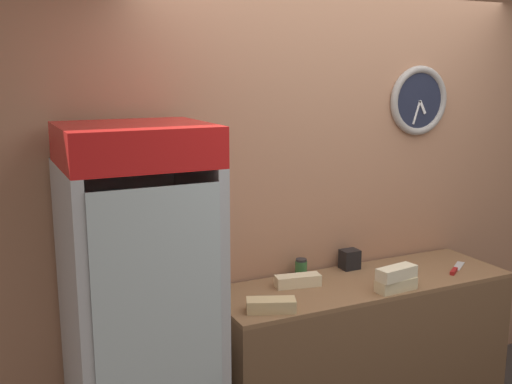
{
  "coord_description": "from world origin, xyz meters",
  "views": [
    {
      "loc": [
        -1.98,
        -1.89,
        2.06
      ],
      "look_at": [
        -0.66,
        0.89,
        1.44
      ],
      "focal_mm": 42.0,
      "sensor_mm": 36.0,
      "label": 1
    }
  ],
  "objects_px": {
    "beverage_cooler": "(137,297)",
    "napkin_dispenser": "(350,259)",
    "sandwich_stack_bottom": "(396,285)",
    "chefs_knife": "(455,269)",
    "sandwich_flat_left": "(271,305)",
    "condiment_jar": "(301,268)",
    "sandwich_stack_middle": "(397,273)",
    "sandwich_flat_right": "(298,281)"
  },
  "relations": [
    {
      "from": "sandwich_flat_left",
      "to": "sandwich_stack_bottom",
      "type": "bearing_deg",
      "value": -2.7
    },
    {
      "from": "sandwich_stack_middle",
      "to": "chefs_knife",
      "type": "distance_m",
      "value": 0.56
    },
    {
      "from": "sandwich_flat_right",
      "to": "chefs_knife",
      "type": "xyz_separation_m",
      "value": [
        1.0,
        -0.18,
        -0.02
      ]
    },
    {
      "from": "chefs_knife",
      "to": "napkin_dispenser",
      "type": "xyz_separation_m",
      "value": [
        -0.56,
        0.31,
        0.05
      ]
    },
    {
      "from": "sandwich_flat_right",
      "to": "chefs_knife",
      "type": "distance_m",
      "value": 1.02
    },
    {
      "from": "beverage_cooler",
      "to": "sandwich_stack_middle",
      "type": "relative_size",
      "value": 7.29
    },
    {
      "from": "beverage_cooler",
      "to": "napkin_dispenser",
      "type": "bearing_deg",
      "value": 9.52
    },
    {
      "from": "sandwich_stack_bottom",
      "to": "condiment_jar",
      "type": "bearing_deg",
      "value": 129.5
    },
    {
      "from": "sandwich_stack_bottom",
      "to": "sandwich_stack_middle",
      "type": "relative_size",
      "value": 0.98
    },
    {
      "from": "sandwich_flat_right",
      "to": "chefs_knife",
      "type": "relative_size",
      "value": 1.05
    },
    {
      "from": "sandwich_stack_middle",
      "to": "sandwich_flat_left",
      "type": "height_order",
      "value": "sandwich_stack_middle"
    },
    {
      "from": "sandwich_stack_bottom",
      "to": "chefs_knife",
      "type": "height_order",
      "value": "sandwich_stack_bottom"
    },
    {
      "from": "sandwich_flat_left",
      "to": "chefs_knife",
      "type": "bearing_deg",
      "value": 3.52
    },
    {
      "from": "sandwich_flat_right",
      "to": "condiment_jar",
      "type": "relative_size",
      "value": 2.53
    },
    {
      "from": "beverage_cooler",
      "to": "chefs_knife",
      "type": "height_order",
      "value": "beverage_cooler"
    },
    {
      "from": "beverage_cooler",
      "to": "sandwich_stack_middle",
      "type": "xyz_separation_m",
      "value": [
        1.4,
        -0.19,
        -0.03
      ]
    },
    {
      "from": "sandwich_flat_left",
      "to": "sandwich_flat_right",
      "type": "relative_size",
      "value": 0.99
    },
    {
      "from": "sandwich_stack_bottom",
      "to": "napkin_dispenser",
      "type": "distance_m",
      "value": 0.43
    },
    {
      "from": "chefs_knife",
      "to": "condiment_jar",
      "type": "distance_m",
      "value": 0.96
    },
    {
      "from": "chefs_knife",
      "to": "sandwich_flat_right",
      "type": "bearing_deg",
      "value": 169.85
    },
    {
      "from": "condiment_jar",
      "to": "chefs_knife",
      "type": "bearing_deg",
      "value": -19.44
    },
    {
      "from": "beverage_cooler",
      "to": "sandwich_flat_right",
      "type": "height_order",
      "value": "beverage_cooler"
    },
    {
      "from": "sandwich_stack_middle",
      "to": "sandwich_flat_right",
      "type": "xyz_separation_m",
      "value": [
        -0.46,
        0.29,
        -0.07
      ]
    },
    {
      "from": "sandwich_stack_bottom",
      "to": "napkin_dispenser",
      "type": "relative_size",
      "value": 2.05
    },
    {
      "from": "sandwich_flat_right",
      "to": "beverage_cooler",
      "type": "bearing_deg",
      "value": -173.82
    },
    {
      "from": "beverage_cooler",
      "to": "sandwich_flat_left",
      "type": "relative_size",
      "value": 6.86
    },
    {
      "from": "sandwich_stack_bottom",
      "to": "napkin_dispenser",
      "type": "bearing_deg",
      "value": 92.68
    },
    {
      "from": "beverage_cooler",
      "to": "sandwich_flat_right",
      "type": "xyz_separation_m",
      "value": [
        0.94,
        0.1,
        -0.1
      ]
    },
    {
      "from": "beverage_cooler",
      "to": "chefs_knife",
      "type": "xyz_separation_m",
      "value": [
        1.94,
        -0.08,
        -0.12
      ]
    },
    {
      "from": "napkin_dispenser",
      "to": "sandwich_stack_bottom",
      "type": "bearing_deg",
      "value": -87.32
    },
    {
      "from": "sandwich_stack_bottom",
      "to": "condiment_jar",
      "type": "relative_size",
      "value": 2.32
    },
    {
      "from": "sandwich_stack_bottom",
      "to": "sandwich_flat_left",
      "type": "bearing_deg",
      "value": 177.3
    },
    {
      "from": "beverage_cooler",
      "to": "sandwich_stack_middle",
      "type": "bearing_deg",
      "value": -7.84
    },
    {
      "from": "beverage_cooler",
      "to": "sandwich_flat_left",
      "type": "distance_m",
      "value": 0.67
    },
    {
      "from": "sandwich_flat_left",
      "to": "condiment_jar",
      "type": "relative_size",
      "value": 2.51
    },
    {
      "from": "sandwich_stack_middle",
      "to": "condiment_jar",
      "type": "xyz_separation_m",
      "value": [
        -0.36,
        0.43,
        -0.05
      ]
    },
    {
      "from": "sandwich_flat_left",
      "to": "condiment_jar",
      "type": "distance_m",
      "value": 0.56
    },
    {
      "from": "beverage_cooler",
      "to": "chefs_knife",
      "type": "relative_size",
      "value": 7.19
    },
    {
      "from": "sandwich_flat_right",
      "to": "chefs_knife",
      "type": "bearing_deg",
      "value": -10.15
    },
    {
      "from": "sandwich_flat_left",
      "to": "chefs_knife",
      "type": "distance_m",
      "value": 1.3
    },
    {
      "from": "beverage_cooler",
      "to": "sandwich_flat_right",
      "type": "bearing_deg",
      "value": 6.18
    },
    {
      "from": "sandwich_stack_bottom",
      "to": "sandwich_flat_left",
      "type": "distance_m",
      "value": 0.76
    }
  ]
}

